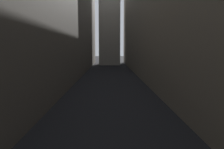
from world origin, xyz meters
TOP-DOWN VIEW (x-y plane):
  - ground_plane at (0.00, 48.00)m, footprint 264.00×264.00m
  - building_block_left at (-12.09, 50.00)m, footprint 13.18×108.00m
  - building_block_right at (12.02, 50.00)m, footprint 13.04×108.00m

SIDE VIEW (x-z plane):
  - ground_plane at x=0.00m, z-range 0.00..0.00m
  - building_block_right at x=12.02m, z-range 0.00..23.61m
  - building_block_left at x=-12.09m, z-range 0.00..24.86m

